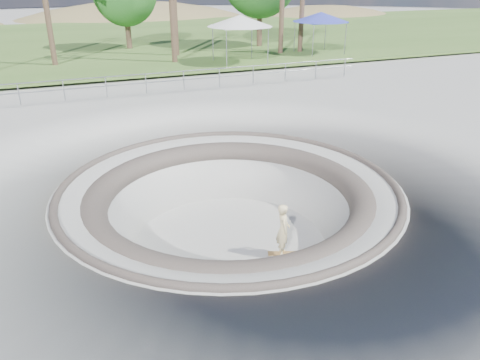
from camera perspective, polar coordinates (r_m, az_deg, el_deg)
The scene contains 9 objects.
ground at distance 14.09m, azimuth -1.33°, elevation -0.75°, with size 180.00×180.00×0.00m, color #A7A6A2.
skate_bowl at distance 14.95m, azimuth -1.27°, elevation -7.13°, with size 14.00×14.00×4.10m.
grass_strip at distance 46.55m, azimuth -16.98°, elevation 15.98°, with size 180.00×36.00×0.12m.
distant_hills at distance 70.84m, azimuth -15.31°, elevation 12.64°, with size 103.20×45.00×28.60m.
safety_railing at distance 24.95m, azimuth -11.38°, elevation 11.48°, with size 25.00×0.06×1.03m.
skateboard at distance 14.25m, azimuth 5.16°, elevation -8.94°, with size 0.88×0.53×0.09m.
skater at distance 13.82m, azimuth 5.29°, elevation -6.03°, with size 0.60×0.39×1.63m, color beige.
canopy_white at distance 32.47m, azimuth -0.02°, elevation 18.82°, with size 6.10×6.10×3.08m.
canopy_blue at distance 37.25m, azimuth 9.83°, elevation 18.98°, with size 5.86×5.86×2.96m.
Camera 1 is at (-4.49, -11.99, 5.89)m, focal length 35.00 mm.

